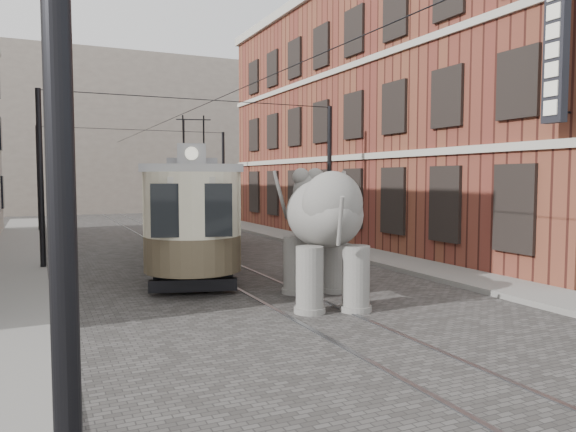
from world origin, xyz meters
name	(u,v)px	position (x,y,z in m)	size (l,w,h in m)	color
ground	(269,290)	(0.00, 0.00, 0.00)	(120.00, 120.00, 0.00)	#464340
tram_rails	(269,290)	(0.00, 0.00, 0.01)	(1.54, 80.00, 0.02)	slate
sidewalk_right	(441,272)	(6.00, 0.00, 0.07)	(2.00, 60.00, 0.15)	slate
sidewalk_left	(3,312)	(-6.50, 0.00, 0.07)	(2.00, 60.00, 0.15)	slate
brick_building	(402,120)	(11.00, 9.00, 6.00)	(8.00, 26.00, 12.00)	maroon
distant_block	(103,136)	(0.00, 40.00, 7.00)	(28.00, 10.00, 14.00)	gray
catenary	(209,180)	(-0.20, 5.00, 3.00)	(11.00, 30.20, 6.00)	black
tram	(194,189)	(-0.30, 6.59, 2.66)	(2.77, 13.42, 5.33)	beige
elephant	(324,234)	(0.72, -1.82, 1.70)	(3.07, 5.57, 3.41)	slate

